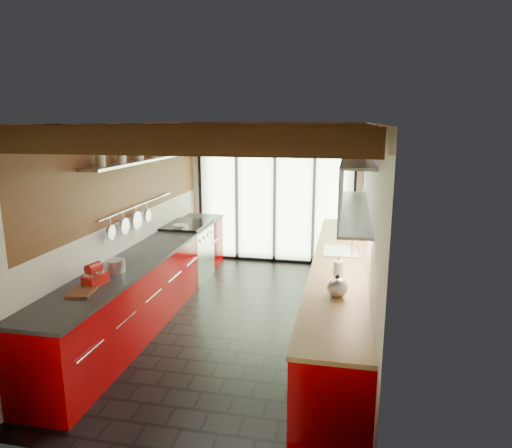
{
  "coord_description": "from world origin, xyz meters",
  "views": [
    {
      "loc": [
        1.33,
        -5.56,
        2.63
      ],
      "look_at": [
        0.12,
        0.4,
        1.25
      ],
      "focal_mm": 32.0,
      "sensor_mm": 36.0,
      "label": 1
    }
  ],
  "objects_px": {
    "stand_mixer": "(96,275)",
    "paper_towel": "(338,272)",
    "soap_bottle": "(339,263)",
    "bowl": "(342,237)",
    "kettle": "(337,286)"
  },
  "relations": [
    {
      "from": "stand_mixer",
      "to": "paper_towel",
      "type": "distance_m",
      "value": 2.6
    },
    {
      "from": "paper_towel",
      "to": "soap_bottle",
      "type": "xyz_separation_m",
      "value": [
        0.0,
        0.42,
        -0.02
      ]
    },
    {
      "from": "kettle",
      "to": "bowl",
      "type": "bearing_deg",
      "value": 90.0
    },
    {
      "from": "paper_towel",
      "to": "bowl",
      "type": "bearing_deg",
      "value": 90.0
    },
    {
      "from": "stand_mixer",
      "to": "kettle",
      "type": "height_order",
      "value": "stand_mixer"
    },
    {
      "from": "bowl",
      "to": "kettle",
      "type": "bearing_deg",
      "value": -90.0
    },
    {
      "from": "kettle",
      "to": "paper_towel",
      "type": "bearing_deg",
      "value": 90.0
    },
    {
      "from": "stand_mixer",
      "to": "paper_towel",
      "type": "xyz_separation_m",
      "value": [
        2.54,
        0.55,
        0.02
      ]
    },
    {
      "from": "kettle",
      "to": "soap_bottle",
      "type": "height_order",
      "value": "kettle"
    },
    {
      "from": "kettle",
      "to": "bowl",
      "type": "height_order",
      "value": "kettle"
    },
    {
      "from": "soap_bottle",
      "to": "bowl",
      "type": "relative_size",
      "value": 1.06
    },
    {
      "from": "stand_mixer",
      "to": "bowl",
      "type": "distance_m",
      "value": 3.57
    },
    {
      "from": "stand_mixer",
      "to": "soap_bottle",
      "type": "bearing_deg",
      "value": 20.91
    },
    {
      "from": "bowl",
      "to": "soap_bottle",
      "type": "bearing_deg",
      "value": -90.0
    },
    {
      "from": "paper_towel",
      "to": "bowl",
      "type": "distance_m",
      "value": 1.96
    }
  ]
}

